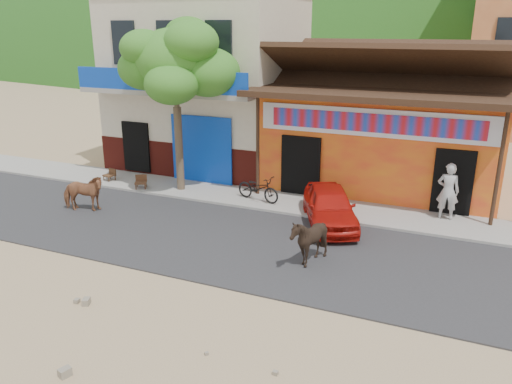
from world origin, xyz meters
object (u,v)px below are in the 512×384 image
at_px(cow_tan, 83,193).
at_px(cafe_chair_right, 140,177).
at_px(scooter, 258,188).
at_px(cafe_chair_left, 109,170).
at_px(tree, 177,107).
at_px(cow_dark, 309,240).
at_px(pedestrian, 448,191).
at_px(red_car, 330,206).

xyz_separation_m(cow_tan, cafe_chair_right, (0.44, 2.53, -0.09)).
bearing_deg(scooter, cafe_chair_left, 104.42).
bearing_deg(cafe_chair_left, tree, 16.01).
bearing_deg(cow_dark, cow_tan, -124.96).
bearing_deg(cow_tan, tree, -50.37).
distance_m(cow_tan, pedestrian, 11.54).
height_order(red_car, cafe_chair_right, red_car).
height_order(scooter, cafe_chair_left, scooter).
height_order(tree, cafe_chair_left, tree).
bearing_deg(tree, cafe_chair_left, -177.18).
distance_m(tree, cow_dark, 7.59).
bearing_deg(tree, cow_tan, -121.32).
height_order(cow_dark, scooter, cow_dark).
height_order(tree, cow_tan, tree).
relative_size(cow_tan, red_car, 0.42).
bearing_deg(cow_dark, red_car, 155.32).
bearing_deg(pedestrian, red_car, 26.64).
bearing_deg(cafe_chair_right, cafe_chair_left, 140.59).
distance_m(cow_dark, red_car, 2.83).
bearing_deg(cafe_chair_left, pedestrian, 16.77).
distance_m(cow_dark, pedestrian, 5.42).
bearing_deg(cow_tan, red_car, -94.59).
xyz_separation_m(tree, cafe_chair_right, (-1.40, -0.50, -2.56)).
height_order(pedestrian, cafe_chair_right, pedestrian).
height_order(red_car, scooter, red_car).
height_order(pedestrian, cafe_chair_left, pedestrian).
height_order(cow_tan, scooter, cow_tan).
relative_size(tree, cow_dark, 4.62).
distance_m(cafe_chair_left, cafe_chair_right, 1.74).
height_order(tree, scooter, tree).
bearing_deg(pedestrian, scooter, 6.20).
bearing_deg(cow_dark, pedestrian, 116.90).
distance_m(cow_dark, scooter, 4.81).
height_order(tree, pedestrian, tree).
bearing_deg(cow_tan, pedestrian, -90.67).
bearing_deg(red_car, scooter, 137.08).
height_order(cow_tan, cow_dark, cow_dark).
bearing_deg(tree, red_car, -10.09).
distance_m(tree, cafe_chair_right, 2.96).
xyz_separation_m(cow_dark, cafe_chair_right, (-7.46, 3.36, -0.13)).
distance_m(red_car, scooter, 2.92).
relative_size(scooter, cafe_chair_right, 1.88).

